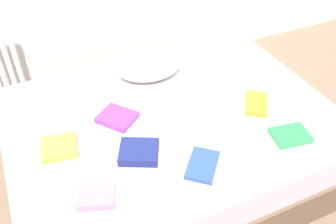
{
  "coord_description": "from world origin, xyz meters",
  "views": [
    {
      "loc": [
        -0.74,
        -1.55,
        1.95
      ],
      "look_at": [
        0.0,
        0.05,
        0.48
      ],
      "focal_mm": 39.23,
      "sensor_mm": 36.0,
      "label": 1
    }
  ],
  "objects": [
    {
      "name": "textbook_pink",
      "position": [
        -0.6,
        -0.42,
        0.52
      ],
      "size": [
        0.21,
        0.19,
        0.04
      ],
      "primitive_type": "cube",
      "rotation": [
        0.0,
        0.0,
        -0.37
      ],
      "color": "pink",
      "rests_on": "bed"
    },
    {
      "name": "textbook_purple",
      "position": [
        -0.32,
        0.09,
        0.52
      ],
      "size": [
        0.27,
        0.27,
        0.04
      ],
      "primitive_type": "cube",
      "rotation": [
        0.0,
        0.0,
        -0.91
      ],
      "color": "purple",
      "rests_on": "bed"
    },
    {
      "name": "ground_plane",
      "position": [
        0.0,
        0.0,
        0.0
      ],
      "size": [
        8.0,
        8.0,
        0.0
      ],
      "primitive_type": "plane",
      "color": "#7F6651"
    },
    {
      "name": "textbook_navy",
      "position": [
        -0.3,
        -0.24,
        0.52
      ],
      "size": [
        0.27,
        0.25,
        0.05
      ],
      "primitive_type": "cube",
      "rotation": [
        0.0,
        0.0,
        -0.46
      ],
      "color": "navy",
      "rests_on": "bed"
    },
    {
      "name": "textbook_orange",
      "position": [
        0.52,
        -0.14,
        0.52
      ],
      "size": [
        0.24,
        0.26,
        0.03
      ],
      "primitive_type": "cube",
      "rotation": [
        0.0,
        0.0,
        0.95
      ],
      "color": "orange",
      "rests_on": "bed"
    },
    {
      "name": "textbook_lime",
      "position": [
        -0.69,
        -0.02,
        0.52
      ],
      "size": [
        0.22,
        0.21,
        0.04
      ],
      "primitive_type": "cube",
      "rotation": [
        0.0,
        0.0,
        -0.17
      ],
      "color": "#8CC638",
      "rests_on": "bed"
    },
    {
      "name": "textbook_green",
      "position": [
        0.52,
        -0.47,
        0.52
      ],
      "size": [
        0.22,
        0.18,
        0.04
      ],
      "primitive_type": "cube",
      "rotation": [
        0.0,
        0.0,
        -0.16
      ],
      "color": "green",
      "rests_on": "bed"
    },
    {
      "name": "textbook_blue",
      "position": [
        -0.03,
        -0.45,
        0.51
      ],
      "size": [
        0.26,
        0.26,
        0.02
      ],
      "primitive_type": "cube",
      "rotation": [
        0.0,
        0.0,
        0.85
      ],
      "color": "#2847B7",
      "rests_on": "bed"
    },
    {
      "name": "pillow",
      "position": [
        0.05,
        0.47,
        0.56
      ],
      "size": [
        0.45,
        0.35,
        0.12
      ],
      "primitive_type": "ellipsoid",
      "color": "white",
      "rests_on": "bed"
    },
    {
      "name": "bed",
      "position": [
        0.0,
        0.0,
        0.25
      ],
      "size": [
        2.0,
        1.5,
        0.5
      ],
      "color": "brown",
      "rests_on": "ground"
    }
  ]
}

